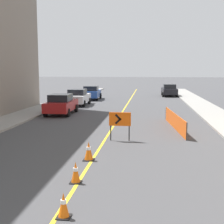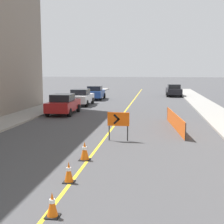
{
  "view_description": "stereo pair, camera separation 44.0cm",
  "coord_description": "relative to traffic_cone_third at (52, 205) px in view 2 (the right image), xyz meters",
  "views": [
    {
      "loc": [
        2.13,
        0.72,
        3.46
      ],
      "look_at": [
        0.01,
        18.69,
        1.0
      ],
      "focal_mm": 50.0,
      "sensor_mm": 36.0,
      "label": 1
    },
    {
      "loc": [
        2.56,
        0.78,
        3.46
      ],
      "look_at": [
        0.01,
        18.69,
        1.0
      ],
      "focal_mm": 50.0,
      "sensor_mm": 36.0,
      "label": 2
    }
  ],
  "objects": [
    {
      "name": "arrow_barricade_primary",
      "position": [
        0.57,
        8.18,
        0.7
      ],
      "size": [
        1.07,
        0.08,
        1.4
      ],
      "rotation": [
        0.0,
        0.0,
        0.0
      ],
      "color": "#EF560C",
      "rests_on": "ground_plane"
    },
    {
      "name": "traffic_cone_fourth",
      "position": [
        -0.25,
        2.27,
        0.03
      ],
      "size": [
        0.35,
        0.35,
        0.67
      ],
      "color": "black",
      "rests_on": "ground_plane"
    },
    {
      "name": "traffic_cone_fifth",
      "position": [
        -0.31,
        4.71,
        0.06
      ],
      "size": [
        0.42,
        0.42,
        0.73
      ],
      "color": "black",
      "rests_on": "ground_plane"
    },
    {
      "name": "lane_stripe",
      "position": [
        -0.18,
        20.87,
        -0.3
      ],
      "size": [
        0.12,
        56.74,
        0.01
      ],
      "color": "gold",
      "rests_on": "ground_plane"
    },
    {
      "name": "parked_car_curb_near",
      "position": [
        -4.81,
        16.72,
        0.5
      ],
      "size": [
        1.95,
        4.34,
        1.59
      ],
      "rotation": [
        0.0,
        0.0,
        0.03
      ],
      "color": "maroon",
      "rests_on": "ground_plane"
    },
    {
      "name": "sidewalk_left",
      "position": [
        -7.37,
        20.87,
        -0.24
      ],
      "size": [
        2.53,
        56.74,
        0.12
      ],
      "color": "gray",
      "rests_on": "ground_plane"
    },
    {
      "name": "parked_car_curb_far",
      "position": [
        -4.68,
        29.0,
        0.5
      ],
      "size": [
        2.01,
        4.38,
        1.59
      ],
      "rotation": [
        0.0,
        0.0,
        0.05
      ],
      "color": "navy",
      "rests_on": "ground_plane"
    },
    {
      "name": "parked_car_curb_mid",
      "position": [
        -4.91,
        22.98,
        0.5
      ],
      "size": [
        1.94,
        4.32,
        1.59
      ],
      "rotation": [
        0.0,
        0.0,
        0.01
      ],
      "color": "silver",
      "rests_on": "ground_plane"
    },
    {
      "name": "safety_mesh_fence",
      "position": [
        3.51,
        11.75,
        0.15
      ],
      "size": [
        0.7,
        6.46,
        0.9
      ],
      "rotation": [
        0.0,
        0.0,
        1.67
      ],
      "color": "#EF560C",
      "rests_on": "ground_plane"
    },
    {
      "name": "parked_car_opposite_side",
      "position": [
        4.64,
        34.77,
        0.5
      ],
      "size": [
        1.95,
        4.36,
        1.59
      ],
      "rotation": [
        0.0,
        0.0,
        0.04
      ],
      "color": "black",
      "rests_on": "ground_plane"
    },
    {
      "name": "traffic_cone_third",
      "position": [
        0.0,
        0.0,
        0.0
      ],
      "size": [
        0.33,
        0.33,
        0.61
      ],
      "color": "black",
      "rests_on": "ground_plane"
    },
    {
      "name": "sidewalk_right",
      "position": [
        7.01,
        20.87,
        -0.24
      ],
      "size": [
        2.53,
        56.74,
        0.12
      ],
      "color": "gray",
      "rests_on": "ground_plane"
    }
  ]
}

